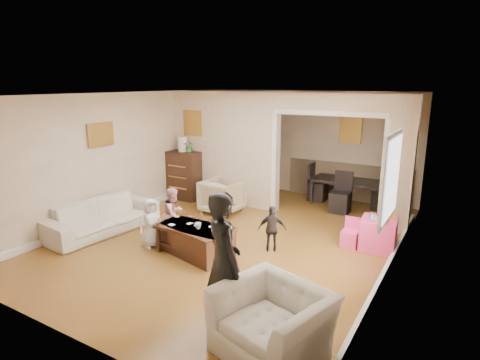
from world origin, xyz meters
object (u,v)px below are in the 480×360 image
Objects in this scene: coffee_cup at (198,226)px; cyan_cup at (373,217)px; coffee_table at (196,240)px; table_lamp at (183,144)px; sofa at (102,217)px; play_table at (378,234)px; armchair_front at (272,322)px; child_toddler at (272,229)px; dresser at (184,175)px; dining_table at (349,192)px; adult_person at (224,262)px; armchair_back at (222,196)px; child_kneel_b at (174,214)px; child_kneel_a at (151,223)px.

cyan_cup is at bearing 36.07° from coffee_cup.
table_lamp is at bearing 131.53° from coffee_table.
play_table is (4.71, 1.84, -0.04)m from sofa.
child_toddler is (-1.16, 2.36, 0.04)m from armchair_front.
dining_table is (3.63, 1.53, -0.29)m from dresser.
child_toddler is at bearing -68.78° from sofa.
coffee_cup is 2.06m from adult_person.
coffee_cup is 0.18× the size of play_table.
table_lamp reaches higher than coffee_table.
table_lamp is at bearing -54.56° from child_toddler.
play_table is 0.71× the size of child_toddler.
sofa reaches higher than play_table.
sofa is 2.66× the size of armchair_back.
coffee_table is at bearing -119.63° from child_kneel_b.
table_lamp is 3.53m from coffee_cup.
table_lamp reaches higher than armchair_front.
armchair_front is 1.38× the size of child_toddler.
armchair_front is 0.83m from adult_person.
table_lamp is at bearing -153.99° from dining_table.
table_lamp reaches higher than dresser.
adult_person is (1.53, -1.50, 0.59)m from coffee_table.
dining_table is (1.33, 4.07, -0.23)m from coffee_cup.
dresser reaches higher than armchair_front.
coffee_cup is 0.13× the size of child_toddler.
armchair_back is at bearing 111.58° from coffee_table.
child_toddler reaches higher than dining_table.
child_toddler reaches higher than sofa.
child_kneel_b is (-0.70, 0.30, 0.25)m from coffee_table.
play_table is at bearing -73.39° from adult_person.
coffee_cup is 0.96m from child_kneel_a.
child_kneel_b is (1.51, -2.19, -0.10)m from dresser.
coffee_table is (2.12, 0.11, -0.07)m from sofa.
cyan_cup is 0.05× the size of adult_person.
play_table is 7.13× the size of cyan_cup.
sofa is 1.93× the size of armchair_front.
table_lamp is at bearing 170.28° from cyan_cup.
child_toddler is at bearing 131.61° from armchair_front.
armchair_back is 10.02× the size of cyan_cup.
dresser is 2.97m from child_kneel_a.
adult_person is 2.08× the size of child_toddler.
sofa is 1.49m from child_kneel_b.
child_toddler is (0.95, 0.80, -0.13)m from coffee_cup.
cyan_cup is at bearing -173.29° from child_toddler.
cyan_cup is (2.48, 1.69, 0.35)m from coffee_table.
armchair_back is at bearing -61.46° from child_toddler.
cyan_cup reaches higher than coffee_cup.
adult_person is at bearing -107.98° from play_table.
coffee_cup is (2.22, 0.06, 0.22)m from sofa.
child_toddler is at bearing -41.09° from child_kneel_a.
adult_person is 2.89m from child_kneel_b.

